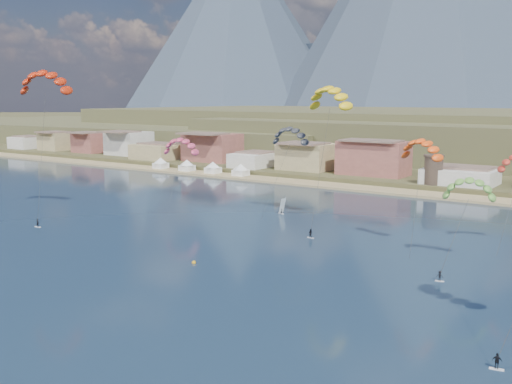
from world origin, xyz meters
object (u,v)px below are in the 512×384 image
Objects in this scene: buoy at (194,263)px; kitesurfer_yellow at (330,95)px; kitesurfer_green at (469,186)px; watchtower at (433,169)px; kitesurfer_red at (45,79)px; windsurfer at (282,209)px.

kitesurfer_yellow is at bearing 85.06° from buoy.
kitesurfer_yellow is 45.19× the size of buoy.
buoy is at bearing -144.47° from kitesurfer_green.
watchtower is 0.28× the size of kitesurfer_yellow.
buoy is (-36.29, -25.91, -12.65)m from kitesurfer_green.
kitesurfer_green is (32.86, -13.81, -14.64)m from kitesurfer_yellow.
kitesurfer_red is (-59.85, -85.43, 24.59)m from watchtower.
watchtower is 0.25× the size of kitesurfer_red.
kitesurfer_red reaches higher than buoy.
kitesurfer_red is at bearing 167.36° from buoy.
kitesurfer_red reaches higher than windsurfer.
watchtower is at bearing 86.73° from kitesurfer_yellow.
kitesurfer_green is at bearing 8.90° from kitesurfer_red.
kitesurfer_green is 51.89m from windsurfer.
windsurfer reaches higher than buoy.
watchtower is 0.50× the size of kitesurfer_green.
kitesurfer_green reaches higher than watchtower.
kitesurfer_yellow is at bearing 157.21° from kitesurfer_green.
windsurfer is 45.30m from buoy.
kitesurfer_green reaches higher than buoy.
watchtower is 61.43m from kitesurfer_yellow.
buoy is (53.13, -11.92, -30.84)m from kitesurfer_red.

